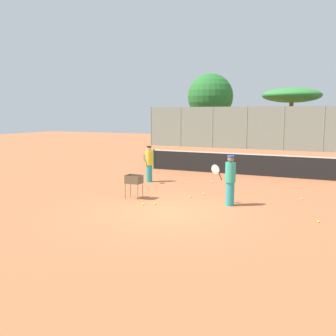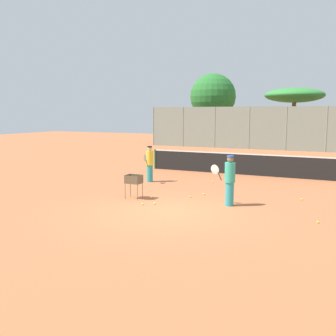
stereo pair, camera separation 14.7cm
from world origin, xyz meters
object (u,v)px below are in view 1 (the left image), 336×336
Objects in this scene: ball_cart at (134,181)px; parked_car at (328,141)px; tennis_net at (239,163)px; player_white_outfit at (230,180)px; player_red_cap at (149,163)px.

ball_cart is 0.20× the size of parked_car.
tennis_net is 5.73× the size of player_white_outfit.
parked_car is (3.20, 16.65, 0.10)m from tennis_net.
player_red_cap is at bearing -128.94° from tennis_net.
ball_cart is at bearing 13.10° from player_red_cap.
player_white_outfit is 1.95× the size of ball_cart.
player_white_outfit is 3.45m from ball_cart.
player_white_outfit reaches higher than player_red_cap.
player_white_outfit is at bearing 7.24° from ball_cart.
tennis_net is 16.96m from parked_car.
player_red_cap is (-4.54, 2.87, -0.04)m from player_white_outfit.
player_red_cap reaches higher than parked_car.
player_white_outfit is 23.36m from parked_car.
player_red_cap is 21.37m from parked_car.
tennis_net is 6.82m from player_white_outfit.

